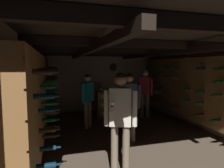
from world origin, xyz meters
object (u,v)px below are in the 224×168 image
(person_host_center, at_px, (129,101))
(person_guest_far_right, at_px, (145,89))
(wine_crate_stack, at_px, (104,104))
(display_bottle, at_px, (101,88))
(person_guest_far_left, at_px, (87,96))
(person_guest_near_left, at_px, (120,114))

(person_host_center, relative_size, person_guest_far_right, 0.98)
(wine_crate_stack, relative_size, person_host_center, 0.55)
(display_bottle, relative_size, person_host_center, 0.21)
(person_guest_far_right, distance_m, person_guest_far_left, 2.16)
(display_bottle, xyz_separation_m, person_guest_near_left, (-0.52, -3.71, 0.01))
(person_host_center, bearing_deg, person_guest_far_right, 54.70)
(display_bottle, height_order, person_guest_far_right, person_guest_far_right)
(person_guest_far_left, bearing_deg, person_host_center, -58.97)
(person_guest_far_right, bearing_deg, person_guest_near_left, -121.77)
(person_host_center, distance_m, person_guest_near_left, 1.49)
(wine_crate_stack, xyz_separation_m, person_guest_far_right, (1.34, -0.55, 0.57))
(person_guest_far_right, bearing_deg, person_host_center, -125.30)
(person_guest_near_left, bearing_deg, person_guest_far_left, 92.61)
(person_guest_far_right, bearing_deg, person_guest_far_left, -165.66)
(person_host_center, distance_m, person_guest_far_right, 2.25)
(display_bottle, height_order, person_guest_near_left, person_guest_near_left)
(wine_crate_stack, height_order, display_bottle, display_bottle)
(wine_crate_stack, bearing_deg, person_host_center, -89.17)
(wine_crate_stack, relative_size, person_guest_near_left, 0.52)
(person_guest_near_left, xyz_separation_m, person_guest_far_right, (1.97, 3.18, -0.03))
(display_bottle, bearing_deg, person_guest_far_right, -20.16)
(person_guest_near_left, distance_m, person_guest_far_right, 3.74)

